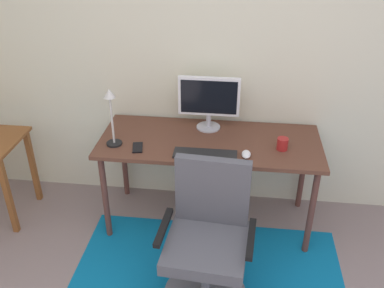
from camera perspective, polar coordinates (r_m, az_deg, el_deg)
The scene contains 10 objects.
wall_back at distance 3.21m, azimuth 3.76°, elevation 12.92°, with size 6.00×0.10×2.60m, color beige.
area_rug at distance 2.98m, azimuth 1.95°, elevation -18.46°, with size 1.83×1.27×0.01m, color #0B6798.
desk at distance 3.10m, azimuth 2.38°, elevation -0.55°, with size 1.59×0.66×0.73m.
monitor at distance 3.13m, azimuth 2.29°, elevation 6.04°, with size 0.45×0.18×0.41m.
keyboard at distance 2.87m, azimuth 1.78°, elevation -1.38°, with size 0.43×0.13×0.02m, color black.
computer_mouse at distance 2.88m, azimuth 7.28°, elevation -1.37°, with size 0.06×0.10×0.03m, color white.
coffee_cup at distance 2.99m, azimuth 12.03°, elevation 0.02°, with size 0.08×0.08×0.09m, color maroon.
cell_phone at distance 2.98m, azimuth -7.30°, elevation -0.47°, with size 0.07×0.14×0.01m, color black.
desk_lamp at distance 2.94m, azimuth -10.81°, elevation 4.37°, with size 0.11×0.11×0.42m.
office_chair at distance 2.68m, azimuth 2.09°, elevation -13.78°, with size 0.58×0.53×0.93m.
Camera 1 is at (0.16, -0.87, 2.22)m, focal length 39.78 mm.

